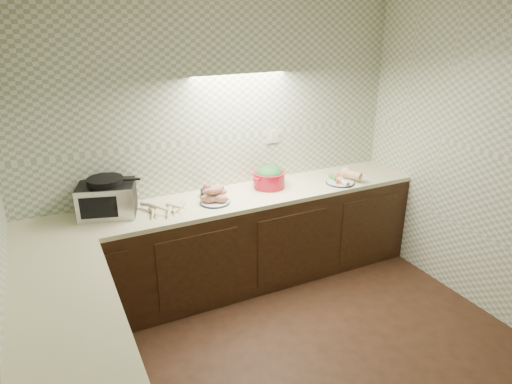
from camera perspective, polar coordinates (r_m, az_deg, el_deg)
name	(u,v)px	position (r m, az deg, el deg)	size (l,w,h in m)	color
room	(337,169)	(2.58, 10.14, 2.88)	(3.60, 3.60, 2.60)	black
counter	(192,310)	(3.41, -7.98, -14.41)	(3.60, 3.60, 0.90)	black
toaster_oven	(107,198)	(3.86, -18.11, -0.66)	(0.51, 0.45, 0.31)	black
parsnip_pile	(168,206)	(3.86, -10.91, -1.79)	(0.35, 0.32, 0.07)	beige
sweet_potato_plate	(215,196)	(3.94, -5.17, -0.49)	(0.27, 0.26, 0.16)	#131A38
onion_bowl	(209,191)	(4.09, -5.93, 0.09)	(0.16, 0.16, 0.12)	black
dutch_oven	(269,177)	(4.26, 1.65, 1.90)	(0.38, 0.38, 0.21)	#AC0E24
veg_plate	(343,177)	(4.50, 10.84, 1.88)	(0.35, 0.34, 0.13)	#131A38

